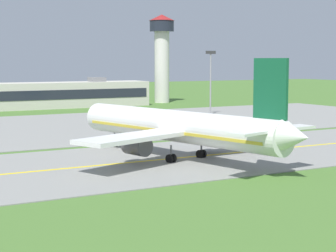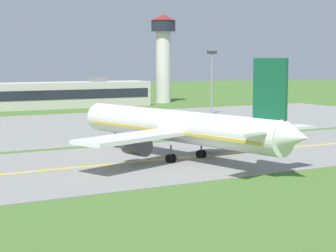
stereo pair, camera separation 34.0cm
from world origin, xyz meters
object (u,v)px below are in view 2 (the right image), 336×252
control_tower (163,50)px  apron_light_mast (212,75)px  service_truck_fuel (200,119)px  airplane_lead (178,127)px

control_tower → apron_light_mast: 44.72m
service_truck_fuel → airplane_lead: bearing=-126.7°
airplane_lead → service_truck_fuel: airplane_lead is taller
service_truck_fuel → apron_light_mast: apron_light_mast is taller
airplane_lead → apron_light_mast: bearing=52.6°
service_truck_fuel → apron_light_mast: (15.32, 19.24, 7.79)m
apron_light_mast → service_truck_fuel: bearing=-128.5°
service_truck_fuel → control_tower: 68.95m
service_truck_fuel → control_tower: bearing=67.0°
service_truck_fuel → apron_light_mast: size_ratio=0.42×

